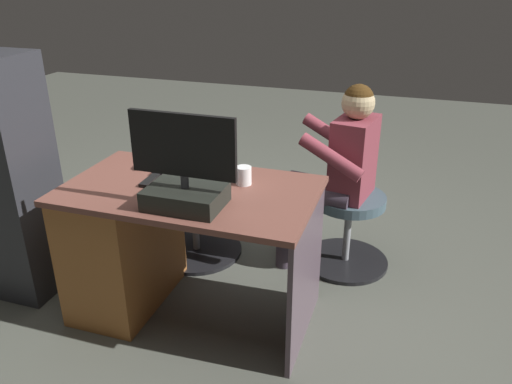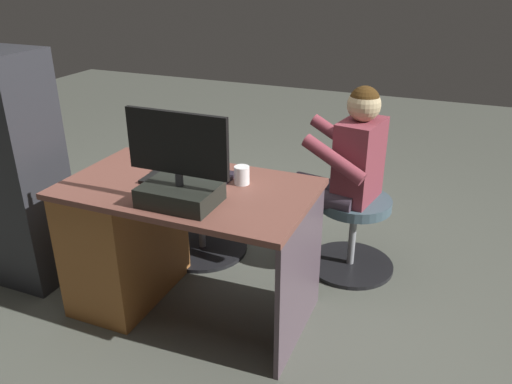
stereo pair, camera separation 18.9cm
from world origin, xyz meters
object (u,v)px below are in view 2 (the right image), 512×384
at_px(computer_mouse, 145,162).
at_px(teddy_bear, 199,158).
at_px(visitor_chair, 353,228).
at_px(desk, 141,234).
at_px(person, 342,165).
at_px(cup, 242,175).
at_px(tv_remote, 150,177).
at_px(office_chair_teddy, 201,215).
at_px(monitor, 179,178).
at_px(keyboard, 195,172).

relative_size(computer_mouse, teddy_bear, 0.25).
bearing_deg(visitor_chair, desk, 36.67).
relative_size(desk, person, 1.09).
height_order(cup, person, person).
distance_m(desk, tv_remote, 0.36).
xyz_separation_m(office_chair_teddy, teddy_bear, (-0.00, -0.01, 0.38)).
xyz_separation_m(computer_mouse, teddy_bear, (-0.09, -0.43, -0.12)).
relative_size(monitor, person, 0.43).
xyz_separation_m(desk, computer_mouse, (0.04, -0.16, 0.36)).
relative_size(desk, visitor_chair, 2.33).
bearing_deg(keyboard, teddy_bear, -63.64).
relative_size(cup, person, 0.08).
bearing_deg(monitor, person, -120.26).
bearing_deg(person, visitor_chair, -169.80).
relative_size(cup, teddy_bear, 0.24).
bearing_deg(computer_mouse, tv_remote, 130.01).
bearing_deg(teddy_bear, office_chair_teddy, 90.00).
bearing_deg(desk, tv_remote, -178.19).
relative_size(keyboard, computer_mouse, 4.38).
bearing_deg(cup, person, -121.13).
bearing_deg(desk, person, -141.33).
bearing_deg(desk, computer_mouse, -76.35).
bearing_deg(monitor, tv_remote, -32.86).
relative_size(teddy_bear, person, 0.34).
bearing_deg(visitor_chair, teddy_bear, 9.44).
distance_m(desk, cup, 0.68).
relative_size(office_chair_teddy, visitor_chair, 1.11).
relative_size(cup, office_chair_teddy, 0.15).
relative_size(computer_mouse, cup, 1.06).
height_order(tv_remote, person, person).
bearing_deg(person, teddy_bear, 9.36).
bearing_deg(person, monitor, 59.74).
height_order(keyboard, person, person).
bearing_deg(cup, keyboard, -4.43).
bearing_deg(visitor_chair, monitor, 56.18).
relative_size(tv_remote, visitor_chair, 0.28).
height_order(desk, visitor_chair, desk).
xyz_separation_m(computer_mouse, cup, (-0.59, 0.04, 0.03)).
bearing_deg(desk, cup, -167.03).
bearing_deg(keyboard, monitor, 107.97).
height_order(monitor, visitor_chair, monitor).
bearing_deg(computer_mouse, visitor_chair, -150.71).
distance_m(keyboard, person, 0.87).
bearing_deg(keyboard, visitor_chair, -140.58).
relative_size(teddy_bear, visitor_chair, 0.72).
distance_m(keyboard, tv_remote, 0.23).
height_order(computer_mouse, visitor_chair, computer_mouse).
height_order(desk, tv_remote, tv_remote).
distance_m(keyboard, cup, 0.28).
height_order(monitor, cup, monitor).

